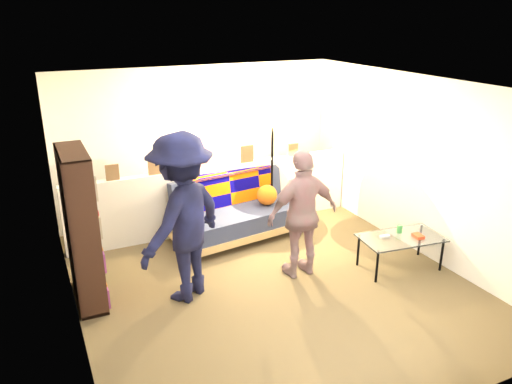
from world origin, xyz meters
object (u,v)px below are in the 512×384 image
person_left (182,218)px  person_right (303,214)px  futon_sofa (238,212)px  floor_lamp (273,154)px  bookshelf (82,233)px  coffee_table (401,239)px

person_left → person_right: (1.49, -0.13, -0.17)m
futon_sofa → floor_lamp: bearing=6.9°
person_right → futon_sofa: bearing=-79.6°
person_left → bookshelf: bearing=-55.4°
floor_lamp → person_left: bearing=-143.8°
futon_sofa → person_right: 1.47m
floor_lamp → coffee_table: bearing=-64.0°
futon_sofa → floor_lamp: floor_lamp is taller
bookshelf → person_left: person_left is taller
futon_sofa → floor_lamp: 0.99m
floor_lamp → person_left: (-1.81, -1.32, -0.19)m
bookshelf → person_left: 1.13m
bookshelf → person_right: 2.59m
person_left → coffee_table: bearing=134.2°
futon_sofa → person_left: person_left is taller
bookshelf → person_left: size_ratio=0.91×
person_left → person_right: size_ratio=1.20×
coffee_table → floor_lamp: bearing=116.0°
futon_sofa → person_right: bearing=-78.5°
futon_sofa → bookshelf: size_ratio=1.13×
futon_sofa → person_right: (0.28, -1.38, 0.43)m
futon_sofa → person_left: bearing=-134.0°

